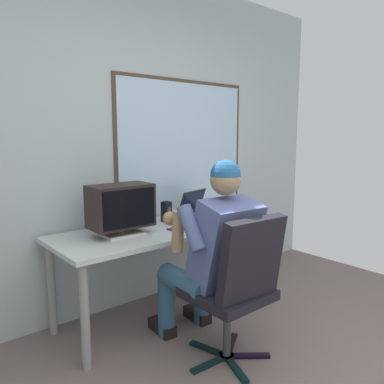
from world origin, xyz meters
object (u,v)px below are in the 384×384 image
at_px(wine_glass, 243,207).
at_px(desk_speaker, 166,212).
at_px(office_chair, 239,281).
at_px(laptop, 200,211).
at_px(desk, 166,237).
at_px(person_seated, 212,252).
at_px(crt_monitor, 121,207).
at_px(cd_case, 179,229).

relative_size(wine_glass, desk_speaker, 0.81).
relative_size(office_chair, laptop, 2.39).
bearing_deg(desk_speaker, office_chair, -100.32).
relative_size(desk, person_seated, 1.38).
xyz_separation_m(crt_monitor, cd_case, (0.41, -0.15, -0.20)).
xyz_separation_m(person_seated, desk_speaker, (0.16, 0.72, 0.13)).
bearing_deg(desk, cd_case, -80.57).
bearing_deg(person_seated, laptop, 54.26).
distance_m(desk, cd_case, 0.16).
distance_m(person_seated, cd_case, 0.47).
height_order(desk, laptop, laptop).
height_order(office_chair, cd_case, office_chair).
relative_size(crt_monitor, desk_speaker, 2.61).
distance_m(person_seated, wine_glass, 0.88).
height_order(crt_monitor, desk_speaker, crt_monitor).
bearing_deg(wine_glass, crt_monitor, 170.13).
height_order(desk_speaker, cd_case, desk_speaker).
xyz_separation_m(desk_speaker, cd_case, (-0.08, -0.27, -0.08)).
xyz_separation_m(crt_monitor, desk_speaker, (0.48, 0.12, -0.12)).
bearing_deg(cd_case, desk_speaker, 73.74).
bearing_deg(person_seated, cd_case, 79.19).
distance_m(desk, person_seated, 0.59).
bearing_deg(desk_speaker, person_seated, -102.84).
xyz_separation_m(crt_monitor, wine_glass, (1.07, -0.19, -0.11)).
bearing_deg(crt_monitor, person_seated, -62.18).
xyz_separation_m(desk, wine_glass, (0.69, -0.17, 0.18)).
distance_m(office_chair, desk_speaker, 1.02).
distance_m(laptop, wine_glass, 0.37).
bearing_deg(person_seated, office_chair, -92.83).
distance_m(crt_monitor, desk_speaker, 0.51).
bearing_deg(laptop, desk, -170.17).
relative_size(office_chair, desk_speaker, 5.70).
bearing_deg(crt_monitor, cd_case, -19.88).
xyz_separation_m(desk, person_seated, (-0.07, -0.59, 0.03)).
bearing_deg(laptop, cd_case, -152.29).
bearing_deg(desk, crt_monitor, 177.92).
bearing_deg(office_chair, crt_monitor, 109.73).
distance_m(desk, wine_glass, 0.73).
distance_m(person_seated, desk_speaker, 0.75).
xyz_separation_m(office_chair, desk_speaker, (0.18, 0.97, 0.25)).
bearing_deg(desk, office_chair, -95.27).
distance_m(office_chair, crt_monitor, 0.98).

